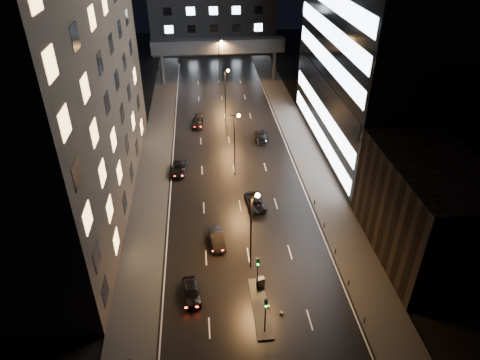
% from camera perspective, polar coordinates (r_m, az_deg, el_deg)
% --- Properties ---
extents(ground, '(160.00, 160.00, 0.00)m').
position_cam_1_polar(ground, '(76.13, -1.48, 5.38)').
color(ground, black).
rests_on(ground, ground).
extents(sidewalk_left, '(5.00, 110.00, 0.15)m').
position_cam_1_polar(sidewalk_left, '(71.96, -11.16, 3.08)').
color(sidewalk_left, '#383533').
rests_on(sidewalk_left, ground).
extents(sidewalk_right, '(5.00, 110.00, 0.15)m').
position_cam_1_polar(sidewalk_right, '(73.58, 8.60, 4.05)').
color(sidewalk_right, '#383533').
rests_on(sidewalk_right, ground).
extents(building_left, '(15.00, 48.00, 40.00)m').
position_cam_1_polar(building_left, '(56.53, -24.61, 14.63)').
color(building_left, '#2D2319').
rests_on(building_left, ground).
extents(building_right_low, '(10.00, 18.00, 12.00)m').
position_cam_1_polar(building_right_low, '(52.66, 23.54, -3.60)').
color(building_right_low, black).
rests_on(building_right_low, ground).
extents(building_right_glass, '(20.00, 36.00, 45.00)m').
position_cam_1_polar(building_right_glass, '(71.27, 20.48, 20.80)').
color(building_right_glass, black).
rests_on(building_right_glass, ground).
extents(building_far, '(34.00, 14.00, 25.00)m').
position_cam_1_polar(building_far, '(127.65, -3.73, 22.41)').
color(building_far, '#333335').
rests_on(building_far, ground).
extents(skybridge, '(30.00, 3.00, 10.00)m').
position_cam_1_polar(skybridge, '(101.22, -2.92, 17.36)').
color(skybridge, '#333335').
rests_on(skybridge, ground).
extents(median_island, '(1.60, 8.00, 0.15)m').
position_cam_1_polar(median_island, '(45.81, 2.71, -16.60)').
color(median_island, '#383533').
rests_on(median_island, ground).
extents(traffic_signal_near, '(0.28, 0.34, 4.40)m').
position_cam_1_polar(traffic_signal_near, '(45.31, 2.37, -11.72)').
color(traffic_signal_near, black).
rests_on(traffic_signal_near, median_island).
extents(traffic_signal_far, '(0.28, 0.34, 4.40)m').
position_cam_1_polar(traffic_signal_far, '(41.59, 3.42, -16.98)').
color(traffic_signal_far, black).
rests_on(traffic_signal_far, median_island).
extents(bollard_row, '(0.12, 25.12, 0.90)m').
position_cam_1_polar(bollard_row, '(50.57, 13.39, -11.22)').
color(bollard_row, black).
rests_on(bollard_row, ground).
extents(streetlight_near, '(1.45, 0.50, 10.15)m').
position_cam_1_polar(streetlight_near, '(45.67, 1.70, -5.61)').
color(streetlight_near, black).
rests_on(streetlight_near, ground).
extents(streetlight_mid_a, '(1.45, 0.50, 10.15)m').
position_cam_1_polar(streetlight_mid_a, '(62.53, -0.57, 5.71)').
color(streetlight_mid_a, black).
rests_on(streetlight_mid_a, ground).
extents(streetlight_mid_b, '(1.45, 0.50, 10.15)m').
position_cam_1_polar(streetlight_mid_b, '(80.84, -1.88, 12.07)').
color(streetlight_mid_b, black).
rests_on(streetlight_mid_b, ground).
extents(streetlight_far, '(1.45, 0.50, 10.15)m').
position_cam_1_polar(streetlight_far, '(99.80, -2.72, 16.05)').
color(streetlight_far, black).
rests_on(streetlight_far, ground).
extents(car_away_a, '(2.27, 4.49, 1.47)m').
position_cam_1_polar(car_away_a, '(46.58, -6.50, -14.55)').
color(car_away_a, black).
rests_on(car_away_a, ground).
extents(car_away_b, '(2.10, 4.67, 1.49)m').
position_cam_1_polar(car_away_b, '(52.48, -3.09, -7.84)').
color(car_away_b, black).
rests_on(car_away_b, ground).
extents(car_away_c, '(2.84, 5.27, 1.40)m').
position_cam_1_polar(car_away_c, '(66.64, -8.16, 1.48)').
color(car_away_c, black).
rests_on(car_away_c, ground).
extents(car_away_d, '(2.55, 5.13, 1.43)m').
position_cam_1_polar(car_away_d, '(81.48, -5.69, 7.69)').
color(car_away_d, black).
rests_on(car_away_d, ground).
extents(car_toward_a, '(2.77, 5.37, 1.45)m').
position_cam_1_polar(car_toward_a, '(58.77, 1.99, -2.82)').
color(car_toward_a, black).
rests_on(car_toward_a, ground).
extents(car_toward_b, '(2.59, 5.25, 1.47)m').
position_cam_1_polar(car_toward_b, '(76.01, 2.79, 5.92)').
color(car_toward_b, black).
rests_on(car_toward_b, ground).
extents(utility_cabinet, '(0.91, 0.76, 1.23)m').
position_cam_1_polar(utility_cabinet, '(47.21, 2.75, -13.45)').
color(utility_cabinet, '#4C4D4F').
rests_on(utility_cabinet, median_island).
extents(cone_a, '(0.45, 0.45, 0.55)m').
position_cam_1_polar(cone_a, '(45.25, 5.53, -17.19)').
color(cone_a, orange).
rests_on(cone_a, ground).
extents(cone_b, '(0.49, 0.49, 0.48)m').
position_cam_1_polar(cone_b, '(45.72, 3.79, -16.45)').
color(cone_b, '#D9400B').
rests_on(cone_b, ground).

